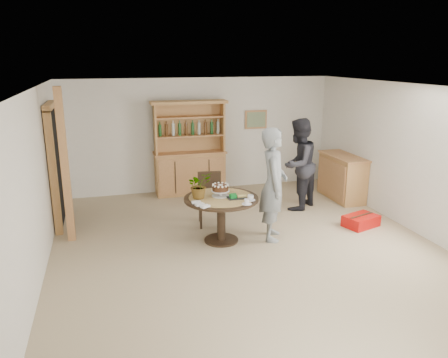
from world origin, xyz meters
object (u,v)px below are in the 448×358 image
adult_person (298,164)px  sideboard (342,177)px  red_suitcase (361,221)px  dining_chair (210,195)px  dining_table (221,206)px  hutch (190,163)px  teen_boy (273,185)px

adult_person → sideboard: bearing=158.0°
red_suitcase → dining_chair: bearing=143.3°
adult_person → dining_table: bearing=-5.5°
hutch → adult_person: bearing=-40.3°
dining_chair → teen_boy: (0.84, -0.93, 0.39)m
dining_chair → adult_person: adult_person is taller
hutch → dining_chair: (-0.01, -1.92, -0.15)m
sideboard → adult_person: 1.31m
sideboard → dining_table: (-3.06, -1.51, 0.13)m
teen_boy → red_suitcase: 1.92m
dining_chair → red_suitcase: size_ratio=1.36×
teen_boy → adult_person: 1.64m
dining_chair → red_suitcase: (2.56, -0.86, -0.43)m
red_suitcase → adult_person: bearing=102.0°
teen_boy → adult_person: (1.03, 1.28, -0.03)m
adult_person → hutch: bearing=-77.9°
dining_table → dining_chair: size_ratio=1.27×
sideboard → dining_table: bearing=-153.8°
dining_table → adult_person: (1.88, 1.18, 0.30)m
dining_chair → teen_boy: 1.31m
dining_chair → red_suitcase: bearing=-9.2°
dining_chair → dining_table: bearing=-81.5°
sideboard → adult_person: bearing=-164.5°
sideboard → dining_chair: size_ratio=1.33×
sideboard → hutch: bearing=157.8°
sideboard → red_suitcase: bearing=-107.5°
hutch → dining_chair: 1.93m
dining_table → red_suitcase: 2.63m
dining_table → dining_chair: (0.01, 0.83, -0.07)m
dining_table → hutch: bearing=89.5°
sideboard → dining_table: size_ratio=1.05×
sideboard → red_suitcase: 1.66m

